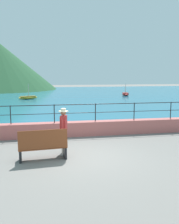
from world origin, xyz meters
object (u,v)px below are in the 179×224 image
Objects in this scene: bench_main at (43,145)px; person_walking at (64,128)px; boat_2 at (125,94)px; boat_3 at (28,97)px.

person_walking is at bearing 43.79° from bench_main.
bench_main is 1.17m from person_walking.
boat_2 is (11.24, 24.11, -0.30)m from bench_main.
bench_main is at bearing -136.21° from person_walking.
bench_main is 0.71× the size of boat_2.
boat_2 is 0.99× the size of boat_3.
bench_main is 0.99× the size of person_walking.
boat_3 is at bearing 97.80° from person_walking.
boat_3 is at bearing -168.34° from boat_2.
boat_3 is (-2.03, 21.37, -0.30)m from bench_main.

